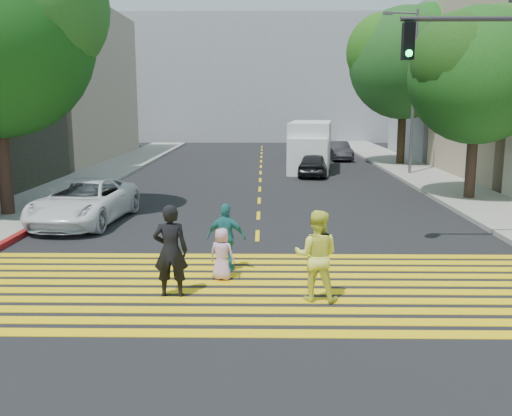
{
  "coord_description": "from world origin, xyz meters",
  "views": [
    {
      "loc": [
        0.19,
        -10.37,
        3.92
      ],
      "look_at": [
        0.0,
        3.0,
        1.4
      ],
      "focal_mm": 40.0,
      "sensor_mm": 36.0,
      "label": 1
    }
  ],
  "objects_px": {
    "tree_right_near": "(479,68)",
    "pedestrian_child": "(222,254)",
    "pedestrian_man": "(171,251)",
    "tree_right_far": "(407,57)",
    "white_sedan": "(84,202)",
    "pedestrian_woman": "(316,256)",
    "dark_car_near": "(314,164)",
    "dark_car_parked": "(338,151)",
    "pedestrian_extra": "(226,238)",
    "white_van": "(310,148)",
    "silver_car": "(309,149)"
  },
  "relations": [
    {
      "from": "dark_car_near",
      "to": "white_van",
      "type": "relative_size",
      "value": 0.61
    },
    {
      "from": "dark_car_near",
      "to": "silver_car",
      "type": "height_order",
      "value": "silver_car"
    },
    {
      "from": "dark_car_parked",
      "to": "white_van",
      "type": "bearing_deg",
      "value": -116.51
    },
    {
      "from": "pedestrian_woman",
      "to": "silver_car",
      "type": "xyz_separation_m",
      "value": [
        1.98,
        27.91,
        -0.2
      ]
    },
    {
      "from": "tree_right_near",
      "to": "white_sedan",
      "type": "height_order",
      "value": "tree_right_near"
    },
    {
      "from": "tree_right_far",
      "to": "pedestrian_child",
      "type": "height_order",
      "value": "tree_right_far"
    },
    {
      "from": "tree_right_far",
      "to": "dark_car_parked",
      "type": "height_order",
      "value": "tree_right_far"
    },
    {
      "from": "white_sedan",
      "to": "pedestrian_child",
      "type": "bearing_deg",
      "value": -45.25
    },
    {
      "from": "pedestrian_child",
      "to": "white_sedan",
      "type": "bearing_deg",
      "value": -30.28
    },
    {
      "from": "white_sedan",
      "to": "white_van",
      "type": "height_order",
      "value": "white_van"
    },
    {
      "from": "pedestrian_woman",
      "to": "white_sedan",
      "type": "relative_size",
      "value": 0.36
    },
    {
      "from": "dark_car_parked",
      "to": "white_van",
      "type": "height_order",
      "value": "white_van"
    },
    {
      "from": "tree_right_near",
      "to": "pedestrian_child",
      "type": "xyz_separation_m",
      "value": [
        -9.14,
        -10.31,
        -4.55
      ]
    },
    {
      "from": "white_van",
      "to": "tree_right_far",
      "type": "bearing_deg",
      "value": 31.99
    },
    {
      "from": "pedestrian_child",
      "to": "white_van",
      "type": "height_order",
      "value": "white_van"
    },
    {
      "from": "tree_right_near",
      "to": "pedestrian_child",
      "type": "height_order",
      "value": "tree_right_near"
    },
    {
      "from": "pedestrian_man",
      "to": "pedestrian_woman",
      "type": "distance_m",
      "value": 2.92
    },
    {
      "from": "white_sedan",
      "to": "pedestrian_man",
      "type": "bearing_deg",
      "value": -55.48
    },
    {
      "from": "tree_right_far",
      "to": "silver_car",
      "type": "xyz_separation_m",
      "value": [
        -5.42,
        3.83,
        -5.76
      ]
    },
    {
      "from": "pedestrian_child",
      "to": "white_sedan",
      "type": "xyz_separation_m",
      "value": [
        -4.9,
        5.92,
        0.12
      ]
    },
    {
      "from": "pedestrian_woman",
      "to": "pedestrian_extra",
      "type": "height_order",
      "value": "pedestrian_woman"
    },
    {
      "from": "white_van",
      "to": "tree_right_near",
      "type": "bearing_deg",
      "value": -52.7
    },
    {
      "from": "tree_right_far",
      "to": "tree_right_near",
      "type": "bearing_deg",
      "value": -91.08
    },
    {
      "from": "white_sedan",
      "to": "dark_car_parked",
      "type": "relative_size",
      "value": 1.35
    },
    {
      "from": "pedestrian_man",
      "to": "pedestrian_child",
      "type": "distance_m",
      "value": 1.5
    },
    {
      "from": "white_sedan",
      "to": "pedestrian_extra",
      "type": "bearing_deg",
      "value": -41.35
    },
    {
      "from": "pedestrian_extra",
      "to": "white_sedan",
      "type": "bearing_deg",
      "value": -33.65
    },
    {
      "from": "dark_car_near",
      "to": "pedestrian_man",
      "type": "bearing_deg",
      "value": 86.13
    },
    {
      "from": "pedestrian_woman",
      "to": "dark_car_parked",
      "type": "distance_m",
      "value": 27.71
    },
    {
      "from": "tree_right_near",
      "to": "pedestrian_extra",
      "type": "relative_size",
      "value": 4.79
    },
    {
      "from": "pedestrian_man",
      "to": "tree_right_far",
      "type": "bearing_deg",
      "value": -115.3
    },
    {
      "from": "pedestrian_woman",
      "to": "pedestrian_child",
      "type": "height_order",
      "value": "pedestrian_woman"
    },
    {
      "from": "pedestrian_woman",
      "to": "white_van",
      "type": "distance_m",
      "value": 21.5
    },
    {
      "from": "pedestrian_man",
      "to": "silver_car",
      "type": "relative_size",
      "value": 0.39
    },
    {
      "from": "dark_car_near",
      "to": "white_van",
      "type": "distance_m",
      "value": 2.47
    },
    {
      "from": "tree_right_far",
      "to": "silver_car",
      "type": "relative_size",
      "value": 1.95
    },
    {
      "from": "tree_right_far",
      "to": "white_van",
      "type": "bearing_deg",
      "value": -155.63
    },
    {
      "from": "pedestrian_child",
      "to": "tree_right_near",
      "type": "bearing_deg",
      "value": -111.45
    },
    {
      "from": "pedestrian_woman",
      "to": "dark_car_parked",
      "type": "height_order",
      "value": "pedestrian_woman"
    },
    {
      "from": "pedestrian_man",
      "to": "tree_right_near",
      "type": "bearing_deg",
      "value": -133.41
    },
    {
      "from": "pedestrian_child",
      "to": "tree_right_far",
      "type": "bearing_deg",
      "value": -92.25
    },
    {
      "from": "white_sedan",
      "to": "white_van",
      "type": "bearing_deg",
      "value": 64.46
    },
    {
      "from": "pedestrian_extra",
      "to": "dark_car_parked",
      "type": "relative_size",
      "value": 0.42
    },
    {
      "from": "tree_right_far",
      "to": "white_van",
      "type": "relative_size",
      "value": 1.58
    },
    {
      "from": "pedestrian_child",
      "to": "pedestrian_extra",
      "type": "height_order",
      "value": "pedestrian_extra"
    },
    {
      "from": "pedestrian_man",
      "to": "pedestrian_extra",
      "type": "height_order",
      "value": "pedestrian_man"
    },
    {
      "from": "pedestrian_woman",
      "to": "pedestrian_child",
      "type": "xyz_separation_m",
      "value": [
        -1.97,
        1.29,
        -0.33
      ]
    },
    {
      "from": "pedestrian_man",
      "to": "white_sedan",
      "type": "distance_m",
      "value": 8.06
    },
    {
      "from": "tree_right_near",
      "to": "pedestrian_woman",
      "type": "height_order",
      "value": "tree_right_near"
    },
    {
      "from": "pedestrian_man",
      "to": "white_sedan",
      "type": "bearing_deg",
      "value": -62.55
    }
  ]
}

